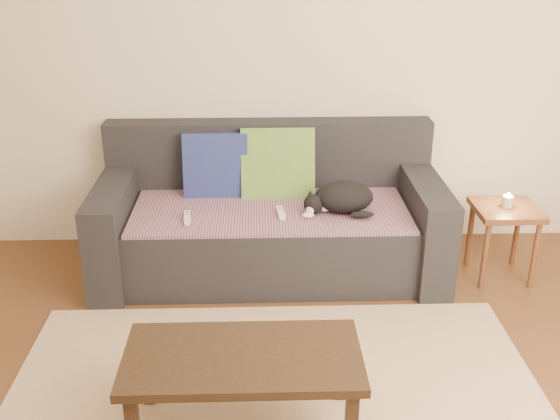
{
  "coord_description": "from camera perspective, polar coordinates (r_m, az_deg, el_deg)",
  "views": [
    {
      "loc": [
        -0.06,
        -2.17,
        2.0
      ],
      "look_at": [
        0.05,
        1.2,
        0.55
      ],
      "focal_mm": 42.0,
      "sensor_mm": 36.0,
      "label": 1
    }
  ],
  "objects": [
    {
      "name": "sofa",
      "position": [
        4.11,
        -0.87,
        -1.04
      ],
      "size": [
        2.1,
        0.94,
        0.87
      ],
      "color": "#232328",
      "rests_on": "ground"
    },
    {
      "name": "coffee_table",
      "position": [
        2.79,
        -3.26,
        -13.26
      ],
      "size": [
        0.98,
        0.49,
        0.39
      ],
      "color": "black",
      "rests_on": "rug"
    },
    {
      "name": "cat",
      "position": [
        3.91,
        5.36,
        1.07
      ],
      "size": [
        0.48,
        0.38,
        0.18
      ],
      "rotation": [
        0.0,
        0.0,
        -0.4
      ],
      "color": "black",
      "rests_on": "throw_blanket"
    },
    {
      "name": "cushion_navy",
      "position": [
        4.15,
        -5.62,
        3.89
      ],
      "size": [
        0.4,
        0.17,
        0.42
      ],
      "primitive_type": "cube",
      "rotation": [
        -0.17,
        0.0,
        0.0
      ],
      "color": "#131654",
      "rests_on": "throw_blanket"
    },
    {
      "name": "wii_remote_b",
      "position": [
        3.87,
        0.05,
        -0.25
      ],
      "size": [
        0.05,
        0.15,
        0.03
      ],
      "primitive_type": "cube",
      "rotation": [
        0.0,
        0.0,
        1.68
      ],
      "color": "white",
      "rests_on": "throw_blanket"
    },
    {
      "name": "back_wall",
      "position": [
        4.23,
        -1.06,
        13.74
      ],
      "size": [
        4.5,
        0.04,
        2.6
      ],
      "primitive_type": "cube",
      "color": "beige",
      "rests_on": "ground"
    },
    {
      "name": "cushion_green",
      "position": [
        4.14,
        -0.19,
        3.97
      ],
      "size": [
        0.46,
        0.24,
        0.48
      ],
      "primitive_type": "cube",
      "rotation": [
        -0.27,
        0.0,
        0.0
      ],
      "color": "#0B4743",
      "rests_on": "throw_blanket"
    },
    {
      "name": "candle",
      "position": [
        4.14,
        19.2,
        0.73
      ],
      "size": [
        0.06,
        0.06,
        0.09
      ],
      "color": "beige",
      "rests_on": "side_table"
    },
    {
      "name": "wii_remote_a",
      "position": [
        3.84,
        -8.08,
        -0.67
      ],
      "size": [
        0.05,
        0.15,
        0.03
      ],
      "primitive_type": "cube",
      "rotation": [
        0.0,
        0.0,
        1.67
      ],
      "color": "white",
      "rests_on": "throw_blanket"
    },
    {
      "name": "throw_blanket",
      "position": [
        3.97,
        -0.85,
        -0.0
      ],
      "size": [
        1.66,
        0.74,
        0.02
      ],
      "primitive_type": "cube",
      "color": "#40284B",
      "rests_on": "sofa"
    },
    {
      "name": "side_table",
      "position": [
        4.18,
        18.99,
        -0.78
      ],
      "size": [
        0.37,
        0.37,
        0.47
      ],
      "color": "brown",
      "rests_on": "ground"
    },
    {
      "name": "rug",
      "position": [
        3.06,
        -0.31,
        -17.4
      ],
      "size": [
        2.5,
        1.8,
        0.01
      ],
      "primitive_type": "cube",
      "color": "tan",
      "rests_on": "ground"
    }
  ]
}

